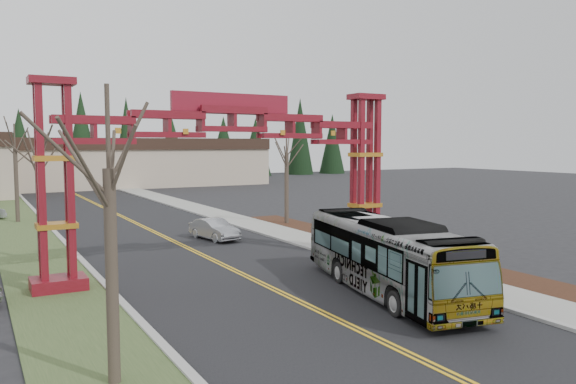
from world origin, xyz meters
TOP-DOWN VIEW (x-y plane):
  - road at (0.00, 25.00)m, footprint 12.00×110.00m
  - lane_line_left at (-0.12, 25.00)m, footprint 0.12×100.00m
  - lane_line_right at (0.12, 25.00)m, footprint 0.12×100.00m
  - curb_right at (6.15, 25.00)m, footprint 0.30×110.00m
  - sidewalk_right at (7.60, 25.00)m, footprint 2.60×110.00m
  - landscape_strip at (10.20, 10.00)m, footprint 2.60×50.00m
  - grass_median at (-8.00, 25.00)m, footprint 4.00×110.00m
  - curb_left at (-6.15, 25.00)m, footprint 0.30×110.00m
  - gateway_arch at (0.00, 18.00)m, footprint 18.20×1.60m
  - retail_building_east at (10.00, 79.95)m, footprint 38.00×20.30m
  - conifer_treeline at (0.25, 92.00)m, footprint 116.10×5.60m
  - transit_bus at (3.81, 10.97)m, footprint 4.88×11.58m
  - silver_sedan at (2.53, 26.76)m, footprint 2.18×4.33m
  - bare_tree_median_near at (-8.00, 7.43)m, footprint 3.18×3.18m
  - bare_tree_median_mid at (-8.00, 24.74)m, footprint 3.11×3.11m
  - bare_tree_median_far at (-8.00, 41.70)m, footprint 3.14×3.14m
  - bare_tree_right_far at (10.00, 30.49)m, footprint 3.27×3.27m
  - street_sign at (9.09, 15.99)m, footprint 0.51×0.12m
  - barrel_south at (9.30, 17.99)m, footprint 0.51×0.51m
  - barrel_mid at (9.30, 18.89)m, footprint 0.53×0.53m
  - barrel_north at (9.52, 20.75)m, footprint 0.48×0.48m

SIDE VIEW (x-z plane):
  - road at x=0.00m, z-range 0.00..0.02m
  - lane_line_left at x=-0.12m, z-range 0.02..0.03m
  - lane_line_right at x=0.12m, z-range 0.02..0.03m
  - grass_median at x=-8.00m, z-range 0.00..0.08m
  - landscape_strip at x=10.20m, z-range 0.00..0.12m
  - curb_right at x=6.15m, z-range 0.00..0.15m
  - curb_left at x=-6.15m, z-range 0.00..0.15m
  - sidewalk_right at x=7.60m, z-range 0.01..0.15m
  - barrel_north at x=9.52m, z-range 0.00..0.89m
  - barrel_south at x=9.30m, z-range 0.00..0.94m
  - barrel_mid at x=9.30m, z-range 0.00..0.99m
  - silver_sedan at x=2.53m, z-range 0.00..1.36m
  - transit_bus at x=3.81m, z-range 0.00..3.14m
  - street_sign at x=9.09m, z-range 0.49..2.72m
  - retail_building_east at x=10.00m, z-range 0.01..7.01m
  - bare_tree_median_mid at x=-8.00m, z-range 1.56..8.85m
  - bare_tree_right_far at x=10.00m, z-range 1.56..9.06m
  - bare_tree_median_near at x=-8.00m, z-range 1.70..9.36m
  - bare_tree_median_far at x=-8.00m, z-range 1.77..9.54m
  - gateway_arch at x=0.00m, z-range 1.53..10.43m
  - conifer_treeline at x=0.25m, z-range -0.01..12.99m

